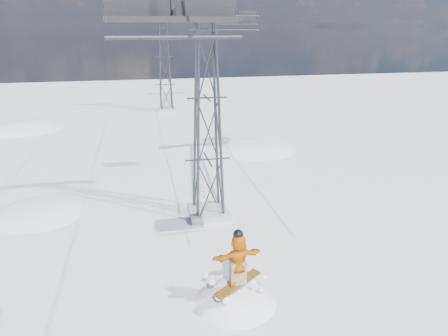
# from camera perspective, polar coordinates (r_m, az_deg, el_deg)

# --- Properties ---
(snow_terrain) EXTENTS (39.00, 37.00, 22.00)m
(snow_terrain) POSITION_cam_1_polar(r_m,az_deg,el_deg) (35.00, -15.17, -12.03)
(snow_terrain) COLOR white
(snow_terrain) RESTS_ON ground
(lift_tower_near) EXTENTS (5.20, 1.80, 11.43)m
(lift_tower_near) POSITION_cam_1_polar(r_m,az_deg,el_deg) (17.17, -2.46, 9.88)
(lift_tower_near) COLOR #999999
(lift_tower_near) RESTS_ON ground
(lift_tower_far) EXTENTS (5.20, 1.80, 11.43)m
(lift_tower_far) POSITION_cam_1_polar(r_m,az_deg,el_deg) (41.88, -8.53, 15.42)
(lift_tower_far) COLOR #999999
(lift_tower_far) RESTS_ON ground
(lift_chair_near) EXTENTS (2.17, 0.62, 2.69)m
(lift_chair_near) POSITION_cam_1_polar(r_m,az_deg,el_deg) (7.04, -7.40, 22.20)
(lift_chair_near) COLOR black
(lift_chair_near) RESTS_ON ground
(lift_chair_mid) EXTENTS (2.17, 0.62, 2.69)m
(lift_chair_mid) POSITION_cam_1_polar(r_m,az_deg,el_deg) (21.31, 1.66, 20.49)
(lift_chair_mid) COLOR black
(lift_chair_mid) RESTS_ON ground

